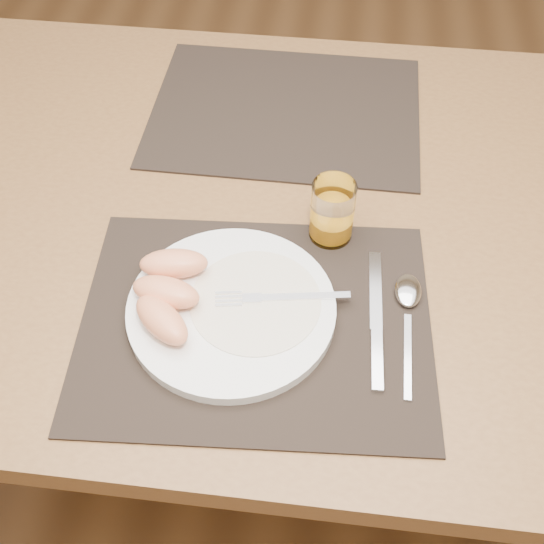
{
  "coord_description": "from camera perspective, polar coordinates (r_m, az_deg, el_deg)",
  "views": [
    {
      "loc": [
        0.07,
        -0.72,
        1.47
      ],
      "look_at": [
        0.0,
        -0.15,
        0.77
      ],
      "focal_mm": 45.0,
      "sensor_mm": 36.0,
      "label": 1
    }
  ],
  "objects": [
    {
      "name": "ground",
      "position": [
        1.64,
        0.6,
        -13.18
      ],
      "size": [
        5.0,
        5.0,
        0.0
      ],
      "primitive_type": "plane",
      "color": "brown",
      "rests_on": "ground"
    },
    {
      "name": "table",
      "position": [
        1.08,
        0.89,
        2.59
      ],
      "size": [
        1.4,
        0.9,
        0.75
      ],
      "color": "brown",
      "rests_on": "ground"
    },
    {
      "name": "placemat_near",
      "position": [
        0.88,
        -1.37,
        -4.22
      ],
      "size": [
        0.47,
        0.38,
        0.0
      ],
      "primitive_type": "cube",
      "rotation": [
        0.0,
        0.0,
        0.06
      ],
      "color": "black",
      "rests_on": "table"
    },
    {
      "name": "placemat_far",
      "position": [
        1.19,
        1.14,
        13.31
      ],
      "size": [
        0.45,
        0.35,
        0.0
      ],
      "primitive_type": "cube",
      "rotation": [
        0.0,
        0.0,
        -0.01
      ],
      "color": "black",
      "rests_on": "table"
    },
    {
      "name": "plate",
      "position": [
        0.88,
        -3.41,
        -3.12
      ],
      "size": [
        0.27,
        0.27,
        0.02
      ],
      "primitive_type": "cylinder",
      "color": "white",
      "rests_on": "placemat_near"
    },
    {
      "name": "plate_dressing",
      "position": [
        0.88,
        -1.4,
        -2.45
      ],
      "size": [
        0.17,
        0.17,
        0.0
      ],
      "color": "white",
      "rests_on": "plate"
    },
    {
      "name": "fork",
      "position": [
        0.88,
        -0.11,
        -2.17
      ],
      "size": [
        0.17,
        0.04,
        0.0
      ],
      "color": "silver",
      "rests_on": "plate"
    },
    {
      "name": "knife",
      "position": [
        0.88,
        8.72,
        -4.73
      ],
      "size": [
        0.02,
        0.22,
        0.01
      ],
      "color": "silver",
      "rests_on": "placemat_near"
    },
    {
      "name": "spoon",
      "position": [
        0.91,
        11.31,
        -2.29
      ],
      "size": [
        0.04,
        0.19,
        0.01
      ],
      "color": "silver",
      "rests_on": "placemat_near"
    },
    {
      "name": "juice_glass",
      "position": [
        0.95,
        5.05,
        4.88
      ],
      "size": [
        0.06,
        0.06,
        0.09
      ],
      "color": "white",
      "rests_on": "placemat_near"
    },
    {
      "name": "grapefruit_wedges",
      "position": [
        0.88,
        -8.75,
        -1.61
      ],
      "size": [
        0.1,
        0.16,
        0.04
      ],
      "color": "#EE9361",
      "rests_on": "plate"
    }
  ]
}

